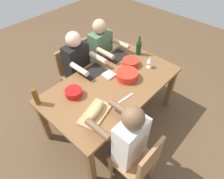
# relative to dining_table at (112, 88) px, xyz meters

# --- Properties ---
(ground_plane) EXTENTS (8.00, 8.00, 0.00)m
(ground_plane) POSITION_rel_dining_table_xyz_m (0.00, 0.00, -0.66)
(ground_plane) COLOR brown
(dining_table) EXTENTS (1.76, 1.01, 0.74)m
(dining_table) POSITION_rel_dining_table_xyz_m (0.00, 0.00, 0.00)
(dining_table) COLOR brown
(dining_table) RESTS_ON ground_plane
(chair_near_left) EXTENTS (0.40, 0.40, 0.85)m
(chair_near_left) POSITION_rel_dining_table_xyz_m (-0.48, -0.82, -0.18)
(chair_near_left) COLOR #9E7044
(chair_near_left) RESTS_ON ground_plane
(diner_near_left) EXTENTS (0.41, 0.53, 1.20)m
(diner_near_left) POSITION_rel_dining_table_xyz_m (-0.48, -0.64, 0.04)
(diner_near_left) COLOR #2D2D38
(diner_near_left) RESTS_ON ground_plane
(chair_far_center) EXTENTS (0.40, 0.40, 0.85)m
(chair_far_center) POSITION_rel_dining_table_xyz_m (0.00, 0.82, -0.18)
(chair_far_center) COLOR #9E7044
(chair_far_center) RESTS_ON ground_plane
(diner_far_center) EXTENTS (0.41, 0.53, 1.20)m
(diner_far_center) POSITION_rel_dining_table_xyz_m (-0.00, 0.64, 0.04)
(diner_far_center) COLOR #2D2D38
(diner_far_center) RESTS_ON ground_plane
(chair_far_right) EXTENTS (0.40, 0.40, 0.85)m
(chair_far_right) POSITION_rel_dining_table_xyz_m (0.48, 0.82, -0.18)
(chair_far_right) COLOR #9E7044
(chair_far_right) RESTS_ON ground_plane
(diner_far_right) EXTENTS (0.41, 0.53, 1.20)m
(diner_far_right) POSITION_rel_dining_table_xyz_m (0.48, 0.64, 0.04)
(diner_far_right) COLOR #2D2D38
(diner_far_right) RESTS_ON ground_plane
(serving_bowl_salad) EXTENTS (0.28, 0.28, 0.10)m
(serving_bowl_salad) POSITION_rel_dining_table_xyz_m (0.20, -0.08, 0.14)
(serving_bowl_salad) COLOR red
(serving_bowl_salad) RESTS_ON dining_table
(serving_bowl_greens) EXTENTS (0.23, 0.23, 0.08)m
(serving_bowl_greens) POSITION_rel_dining_table_xyz_m (0.46, 0.07, 0.13)
(serving_bowl_greens) COLOR red
(serving_bowl_greens) RESTS_ON dining_table
(serving_bowl_pasta) EXTENTS (0.20, 0.20, 0.08)m
(serving_bowl_pasta) POSITION_rel_dining_table_xyz_m (-0.46, 0.19, 0.13)
(serving_bowl_pasta) COLOR red
(serving_bowl_pasta) RESTS_ON dining_table
(cutting_board) EXTENTS (0.44, 0.31, 0.02)m
(cutting_board) POSITION_rel_dining_table_xyz_m (-0.49, -0.20, 0.09)
(cutting_board) COLOR tan
(cutting_board) RESTS_ON dining_table
(bread_loaf) EXTENTS (0.34, 0.19, 0.09)m
(bread_loaf) POSITION_rel_dining_table_xyz_m (-0.49, -0.20, 0.15)
(bread_loaf) COLOR tan
(bread_loaf) RESTS_ON cutting_board
(wine_bottle) EXTENTS (0.08, 0.08, 0.29)m
(wine_bottle) POSITION_rel_dining_table_xyz_m (0.74, 0.15, 0.19)
(wine_bottle) COLOR #193819
(wine_bottle) RESTS_ON dining_table
(beer_bottle) EXTENTS (0.06, 0.06, 0.22)m
(beer_bottle) POSITION_rel_dining_table_xyz_m (-0.82, 0.40, 0.19)
(beer_bottle) COLOR brown
(beer_bottle) RESTS_ON dining_table
(wine_glass) EXTENTS (0.08, 0.08, 0.17)m
(wine_glass) POSITION_rel_dining_table_xyz_m (0.58, -0.15, 0.20)
(wine_glass) COLOR silver
(wine_glass) RESTS_ON dining_table
(placemat_far_center) EXTENTS (0.32, 0.23, 0.01)m
(placemat_far_center) POSITION_rel_dining_table_xyz_m (0.00, 0.34, 0.08)
(placemat_far_center) COLOR black
(placemat_far_center) RESTS_ON dining_table
(placemat_far_right) EXTENTS (0.32, 0.23, 0.01)m
(placemat_far_right) POSITION_rel_dining_table_xyz_m (0.48, 0.34, 0.08)
(placemat_far_right) COLOR black
(placemat_far_right) RESTS_ON dining_table
(carving_knife) EXTENTS (0.23, 0.05, 0.01)m
(carving_knife) POSITION_rel_dining_table_xyz_m (-0.08, -0.30, 0.08)
(carving_knife) COLOR silver
(carving_knife) RESTS_ON dining_table
(napkin_stack) EXTENTS (0.15, 0.15, 0.02)m
(napkin_stack) POSITION_rel_dining_table_xyz_m (0.08, 0.13, 0.09)
(napkin_stack) COLOR white
(napkin_stack) RESTS_ON dining_table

